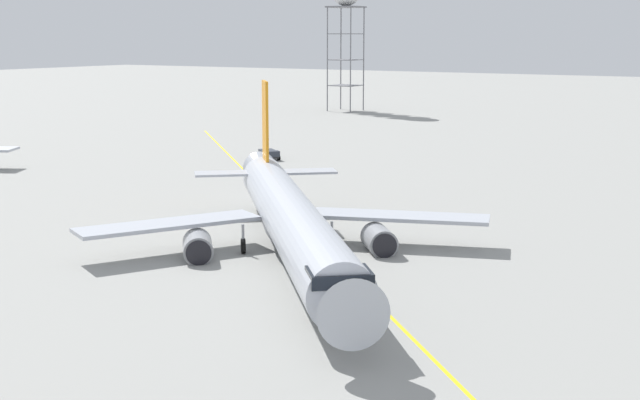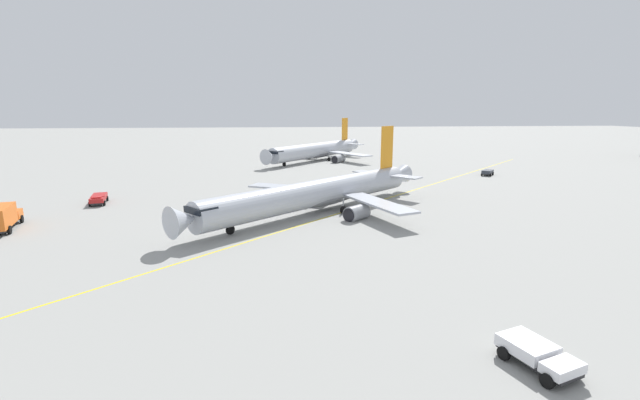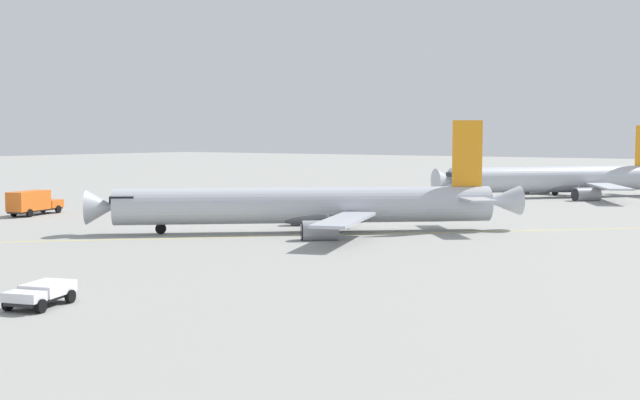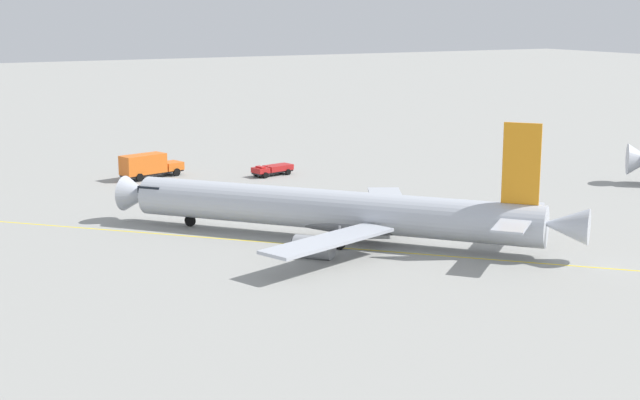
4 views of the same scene
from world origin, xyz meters
TOP-DOWN VIEW (x-y plane):
  - ground_plane at (0.00, 0.00)m, footprint 600.00×600.00m
  - airliner_main at (-5.34, -3.78)m, footprint 36.36×32.71m
  - baggage_truck_truck at (-46.15, -33.99)m, footprint 3.87×4.16m
  - taxiway_centreline at (-10.18, -4.69)m, footprint 117.09×115.76m

SIDE VIEW (x-z plane):
  - ground_plane at x=0.00m, z-range 0.00..0.00m
  - taxiway_centreline at x=-10.18m, z-range 0.00..0.01m
  - baggage_truck_truck at x=-46.15m, z-range 0.10..1.32m
  - airliner_main at x=-5.34m, z-range -3.26..8.54m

